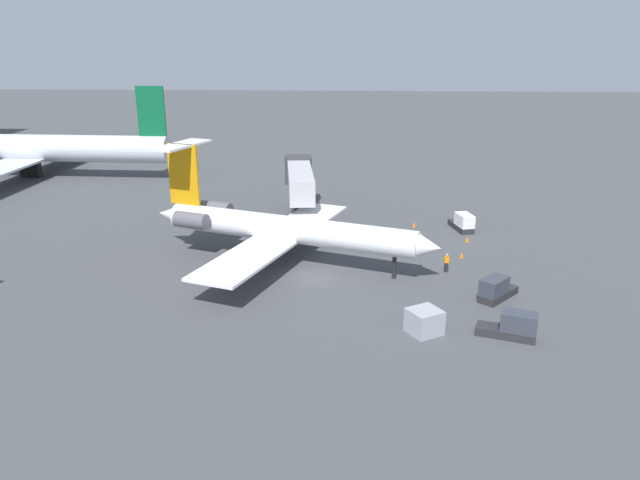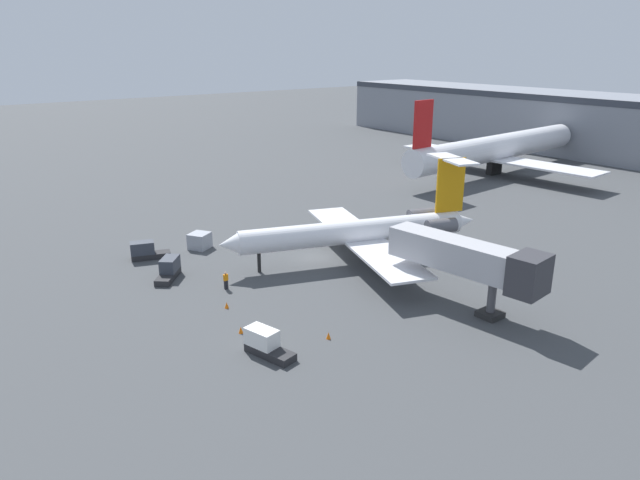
{
  "view_description": "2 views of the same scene",
  "coord_description": "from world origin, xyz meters",
  "px_view_note": "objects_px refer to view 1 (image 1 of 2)",
  "views": [
    {
      "loc": [
        -48.57,
        -3.16,
        19.41
      ],
      "look_at": [
        2.98,
        -0.43,
        2.25
      ],
      "focal_mm": 33.86,
      "sensor_mm": 36.0,
      "label": 1
    },
    {
      "loc": [
        46.29,
        -35.02,
        21.49
      ],
      "look_at": [
        0.77,
        -0.18,
        2.25
      ],
      "focal_mm": 32.87,
      "sensor_mm": 36.0,
      "label": 2
    }
  ],
  "objects_px": {
    "cargo_container_uld": "(424,321)",
    "traffic_cone_far": "(462,255)",
    "ground_crew_marshaller": "(446,263)",
    "traffic_cone_near": "(467,239)",
    "regional_jet": "(278,227)",
    "jet_bridge": "(300,179)",
    "parked_airliner_west_mid": "(29,149)",
    "baggage_tug_lead": "(463,223)",
    "baggage_tug_trailing": "(513,326)",
    "baggage_tug_spare": "(496,290)",
    "traffic_cone_mid": "(414,225)"
  },
  "relations": [
    {
      "from": "ground_crew_marshaller",
      "to": "traffic_cone_near",
      "type": "xyz_separation_m",
      "value": [
        8.42,
        -3.33,
        -0.58
      ]
    },
    {
      "from": "traffic_cone_far",
      "to": "baggage_tug_trailing",
      "type": "bearing_deg",
      "value": -177.22
    },
    {
      "from": "baggage_tug_lead",
      "to": "cargo_container_uld",
      "type": "bearing_deg",
      "value": 164.38
    },
    {
      "from": "baggage_tug_trailing",
      "to": "traffic_cone_far",
      "type": "relative_size",
      "value": 7.7
    },
    {
      "from": "ground_crew_marshaller",
      "to": "baggage_tug_trailing",
      "type": "bearing_deg",
      "value": -167.31
    },
    {
      "from": "regional_jet",
      "to": "baggage_tug_lead",
      "type": "distance_m",
      "value": 21.46
    },
    {
      "from": "traffic_cone_near",
      "to": "parked_airliner_west_mid",
      "type": "height_order",
      "value": "parked_airliner_west_mid"
    },
    {
      "from": "regional_jet",
      "to": "cargo_container_uld",
      "type": "distance_m",
      "value": 18.31
    },
    {
      "from": "cargo_container_uld",
      "to": "traffic_cone_mid",
      "type": "distance_m",
      "value": 25.23
    },
    {
      "from": "baggage_tug_spare",
      "to": "traffic_cone_near",
      "type": "relative_size",
      "value": 7.13
    },
    {
      "from": "jet_bridge",
      "to": "parked_airliner_west_mid",
      "type": "xyz_separation_m",
      "value": [
        19.24,
        41.58,
        -0.25
      ]
    },
    {
      "from": "baggage_tug_trailing",
      "to": "traffic_cone_near",
      "type": "xyz_separation_m",
      "value": [
        20.65,
        -0.58,
        -0.56
      ]
    },
    {
      "from": "traffic_cone_mid",
      "to": "baggage_tug_spare",
      "type": "bearing_deg",
      "value": -166.67
    },
    {
      "from": "regional_jet",
      "to": "traffic_cone_mid",
      "type": "relative_size",
      "value": 49.18
    },
    {
      "from": "baggage_tug_lead",
      "to": "baggage_tug_spare",
      "type": "distance_m",
      "value": 18.18
    },
    {
      "from": "baggage_tug_lead",
      "to": "parked_airliner_west_mid",
      "type": "height_order",
      "value": "parked_airliner_west_mid"
    },
    {
      "from": "ground_crew_marshaller",
      "to": "baggage_tug_spare",
      "type": "xyz_separation_m",
      "value": [
        -5.83,
        -2.99,
        -0.02
      ]
    },
    {
      "from": "cargo_container_uld",
      "to": "traffic_cone_far",
      "type": "xyz_separation_m",
      "value": [
        15.54,
        -5.22,
        -0.59
      ]
    },
    {
      "from": "traffic_cone_far",
      "to": "traffic_cone_near",
      "type": "bearing_deg",
      "value": -15.96
    },
    {
      "from": "traffic_cone_far",
      "to": "parked_airliner_west_mid",
      "type": "height_order",
      "value": "parked_airliner_west_mid"
    },
    {
      "from": "regional_jet",
      "to": "parked_airliner_west_mid",
      "type": "xyz_separation_m",
      "value": [
        33.9,
        40.8,
        0.92
      ]
    },
    {
      "from": "traffic_cone_far",
      "to": "parked_airliner_west_mid",
      "type": "bearing_deg",
      "value": 60.96
    },
    {
      "from": "baggage_tug_lead",
      "to": "traffic_cone_mid",
      "type": "distance_m",
      "value": 5.19
    },
    {
      "from": "traffic_cone_mid",
      "to": "traffic_cone_far",
      "type": "relative_size",
      "value": 1.0
    },
    {
      "from": "baggage_tug_spare",
      "to": "baggage_tug_trailing",
      "type": "bearing_deg",
      "value": 177.84
    },
    {
      "from": "baggage_tug_trailing",
      "to": "baggage_tug_spare",
      "type": "xyz_separation_m",
      "value": [
        6.4,
        -0.24,
        0.0
      ]
    },
    {
      "from": "baggage_tug_lead",
      "to": "jet_bridge",
      "type": "bearing_deg",
      "value": 76.65
    },
    {
      "from": "ground_crew_marshaller",
      "to": "traffic_cone_near",
      "type": "height_order",
      "value": "ground_crew_marshaller"
    },
    {
      "from": "baggage_tug_spare",
      "to": "traffic_cone_far",
      "type": "relative_size",
      "value": 7.13
    },
    {
      "from": "baggage_tug_lead",
      "to": "cargo_container_uld",
      "type": "xyz_separation_m",
      "value": [
        -24.19,
        6.76,
        0.03
      ]
    },
    {
      "from": "jet_bridge",
      "to": "baggage_tug_spare",
      "type": "distance_m",
      "value": 28.53
    },
    {
      "from": "jet_bridge",
      "to": "traffic_cone_near",
      "type": "xyz_separation_m",
      "value": [
        -8.15,
        -17.63,
        -4.22
      ]
    },
    {
      "from": "baggage_tug_lead",
      "to": "parked_airliner_west_mid",
      "type": "xyz_separation_m",
      "value": [
        23.47,
        59.4,
        3.41
      ]
    },
    {
      "from": "ground_crew_marshaller",
      "to": "parked_airliner_west_mid",
      "type": "xyz_separation_m",
      "value": [
        35.81,
        55.87,
        3.39
      ]
    },
    {
      "from": "baggage_tug_trailing",
      "to": "traffic_cone_far",
      "type": "height_order",
      "value": "baggage_tug_trailing"
    },
    {
      "from": "traffic_cone_far",
      "to": "baggage_tug_lead",
      "type": "bearing_deg",
      "value": -10.14
    },
    {
      "from": "ground_crew_marshaller",
      "to": "traffic_cone_near",
      "type": "distance_m",
      "value": 9.08
    },
    {
      "from": "traffic_cone_mid",
      "to": "traffic_cone_near",
      "type": "bearing_deg",
      "value": -135.14
    },
    {
      "from": "ground_crew_marshaller",
      "to": "cargo_container_uld",
      "type": "bearing_deg",
      "value": 164.73
    },
    {
      "from": "traffic_cone_near",
      "to": "regional_jet",
      "type": "bearing_deg",
      "value": 109.48
    },
    {
      "from": "traffic_cone_near",
      "to": "traffic_cone_far",
      "type": "xyz_separation_m",
      "value": [
        -4.73,
        1.35,
        0.0
      ]
    },
    {
      "from": "jet_bridge",
      "to": "baggage_tug_lead",
      "type": "bearing_deg",
      "value": -103.35
    },
    {
      "from": "jet_bridge",
      "to": "parked_airliner_west_mid",
      "type": "relative_size",
      "value": 0.34
    },
    {
      "from": "regional_jet",
      "to": "jet_bridge",
      "type": "xyz_separation_m",
      "value": [
        14.66,
        -0.77,
        1.17
      ]
    },
    {
      "from": "ground_crew_marshaller",
      "to": "parked_airliner_west_mid",
      "type": "distance_m",
      "value": 66.45
    },
    {
      "from": "jet_bridge",
      "to": "traffic_cone_mid",
      "type": "xyz_separation_m",
      "value": [
        -3.26,
        -12.75,
        -4.22
      ]
    },
    {
      "from": "regional_jet",
      "to": "parked_airliner_west_mid",
      "type": "bearing_deg",
      "value": 50.28
    },
    {
      "from": "cargo_container_uld",
      "to": "parked_airliner_west_mid",
      "type": "height_order",
      "value": "parked_airliner_west_mid"
    },
    {
      "from": "jet_bridge",
      "to": "parked_airliner_west_mid",
      "type": "bearing_deg",
      "value": 65.17
    },
    {
      "from": "ground_crew_marshaller",
      "to": "traffic_cone_near",
      "type": "bearing_deg",
      "value": -21.6
    }
  ]
}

